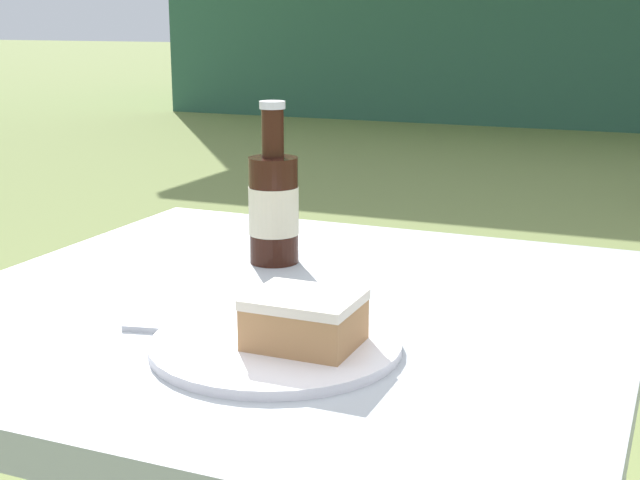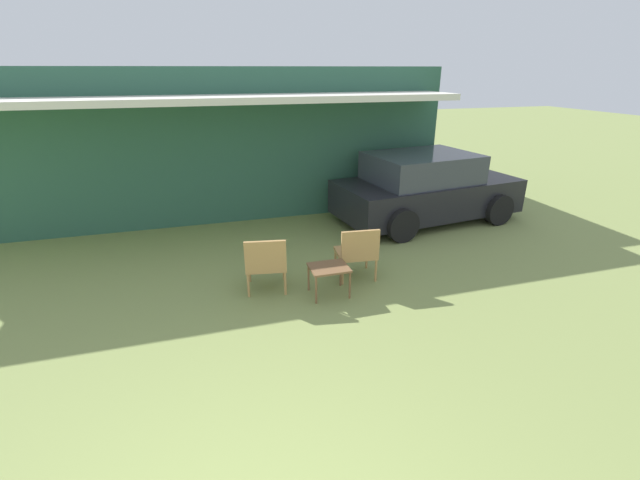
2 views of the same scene
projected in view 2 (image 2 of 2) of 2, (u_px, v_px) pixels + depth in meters
The scene contains 5 objects.
cabin_building at pixel (200, 136), 10.06m from camera, with size 10.27×5.01×3.07m.
parked_car at pixel (425, 189), 8.98m from camera, with size 4.00×2.33×1.43m.
wicker_chair_cushioned at pixel (266, 261), 6.12m from camera, with size 0.66×0.62×0.85m.
wicker_chair_plain at pixel (357, 251), 6.47m from camera, with size 0.63×0.59×0.85m.
garden_side_table at pixel (329, 270), 6.04m from camera, with size 0.54×0.45×0.44m.
Camera 2 is at (0.10, -1.34, 3.03)m, focal length 24.00 mm.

